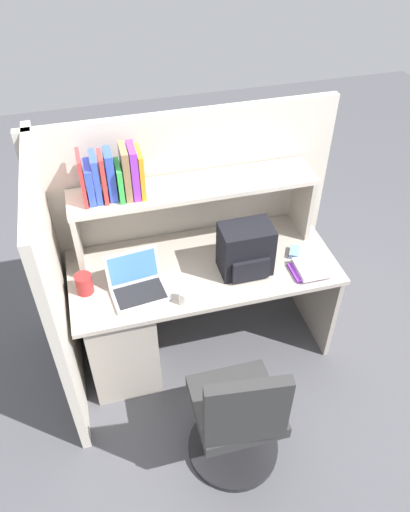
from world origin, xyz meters
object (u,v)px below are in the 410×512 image
Objects in this scene: laptop at (137,284)px; snack_canister at (84,284)px; office_chair at (238,421)px; backpack at (246,250)px; computer_mouse at (294,252)px; paper_cup at (185,297)px.

laptop is 0.30m from snack_canister.
office_chair is at bearing -50.75° from snack_canister.
computer_mouse is at bearing 8.75° from backpack.
snack_canister is (-0.29, 0.06, 0.01)m from laptop.
laptop is 0.65m from backpack.
paper_cup is 0.71m from office_chair.
backpack is at bearing -144.06° from computer_mouse.
snack_canister is at bearing -44.40° from office_chair.
computer_mouse is 0.77m from paper_cup.
laptop reaches higher than office_chair.
computer_mouse is 0.85× the size of snack_canister.
laptop reaches higher than snack_canister.
computer_mouse is (0.34, 0.05, -0.14)m from backpack.
paper_cup is (-0.40, -0.17, -0.11)m from backpack.
laptop is at bearing -149.25° from computer_mouse.
laptop is at bearing -12.59° from snack_canister.
computer_mouse is at bearing 16.54° from paper_cup.
backpack is 2.55× the size of snack_canister.
laptop is at bearing -179.23° from backpack.
laptop reaches higher than paper_cup.
backpack is at bearing -3.44° from snack_canister.
computer_mouse is at bearing -0.16° from snack_canister.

